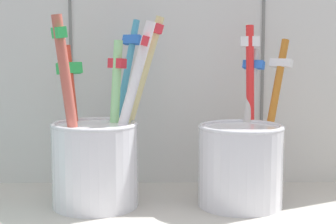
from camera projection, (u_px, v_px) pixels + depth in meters
counter_slab at (168, 221)px, 52.43cm from camera, size 64.00×22.00×2.00cm
tile_wall_back at (167, 1)px, 61.73cm from camera, size 64.00×2.20×45.00cm
toothbrush_cup_left at (97, 156)px, 53.67cm from camera, size 11.08×11.31×18.52cm
toothbrush_cup_right at (242, 161)px, 53.97cm from camera, size 9.99×10.38×17.72cm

